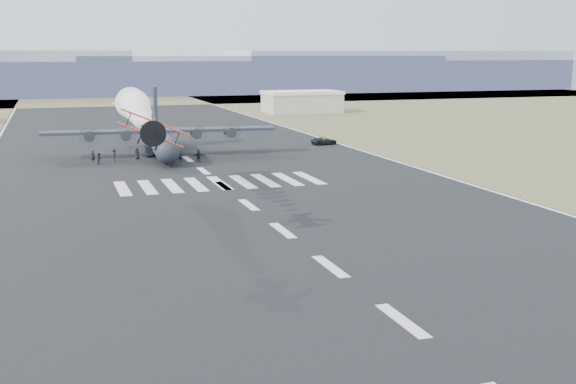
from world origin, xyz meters
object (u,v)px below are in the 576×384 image
crew_d (162,157)px  crew_f (199,156)px  crew_b (167,157)px  hangar_right (302,102)px  support_vehicle (324,141)px  aerobatic_biplane (152,131)px  crew_e (137,154)px  crew_h (99,159)px  crew_g (180,156)px  crew_c (114,155)px  transport_aircraft (160,138)px  crew_a (93,156)px

crew_d → crew_f: bearing=2.5°
crew_b → crew_f: crew_f is taller
hangar_right → support_vehicle: hangar_right is taller
aerobatic_biplane → crew_d: size_ratio=3.45×
crew_e → crew_h: 6.92m
crew_g → crew_c: bearing=-27.9°
crew_c → crew_h: bearing=-34.7°
transport_aircraft → crew_g: bearing=-74.8°
crew_b → crew_c: crew_c is taller
crew_b → crew_d: (-0.65, 0.93, -0.01)m
aerobatic_biplane → crew_g: aerobatic_biplane is taller
aerobatic_biplane → crew_a: aerobatic_biplane is taller
aerobatic_biplane → support_vehicle: bearing=60.0°
hangar_right → support_vehicle: 70.60m
transport_aircraft → support_vehicle: transport_aircraft is taller
crew_d → crew_b: bearing=-42.5°
support_vehicle → crew_e: size_ratio=2.68×
crew_a → crew_e: 6.75m
support_vehicle → crew_c: 38.63m
crew_a → crew_b: bearing=156.8°
hangar_right → crew_h: (-59.30, -79.31, -2.16)m
crew_d → crew_h: size_ratio=0.96×
support_vehicle → crew_b: crew_b is taller
hangar_right → crew_f: (-44.88, -81.01, -2.12)m
transport_aircraft → crew_d: bearing=-93.2°
crew_c → crew_b: bearing=72.8°
crew_c → crew_g: (9.46, -3.35, -0.15)m
aerobatic_biplane → crew_b: (8.10, 45.86, -8.90)m
transport_aircraft → crew_g: size_ratio=22.88×
crew_a → crew_e: (6.66, 1.08, 0.00)m
support_vehicle → crew_a: 41.56m
support_vehicle → crew_f: 28.61m
crew_d → aerobatic_biplane: bearing=-86.6°
aerobatic_biplane → crew_b: 47.41m
hangar_right → crew_e: (-53.42, -75.67, -2.14)m
transport_aircraft → crew_g: (1.68, -8.55, -1.92)m
hangar_right → crew_d: 94.56m
transport_aircraft → crew_e: (-4.19, -3.81, -1.84)m
crew_f → hangar_right: bearing=52.3°
support_vehicle → crew_h: 41.43m
aerobatic_biplane → transport_aircraft: (8.50, 54.99, -7.01)m
support_vehicle → crew_c: (-37.50, -9.24, 0.30)m
support_vehicle → crew_d: 33.12m
support_vehicle → crew_b: size_ratio=2.83×
crew_a → crew_d: 10.35m
support_vehicle → crew_h: crew_h is taller
transport_aircraft → crew_f: bearing=-60.5°
crew_a → crew_c: 3.10m
crew_b → crew_g: size_ratio=1.04×
crew_b → crew_f: size_ratio=0.93×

